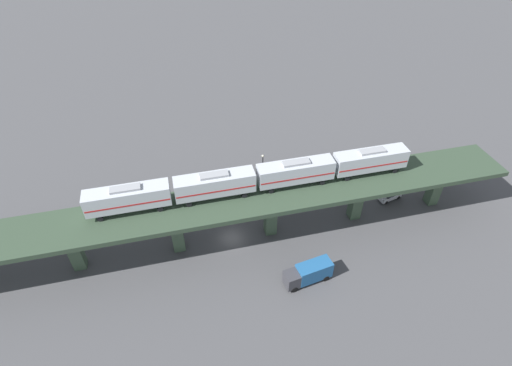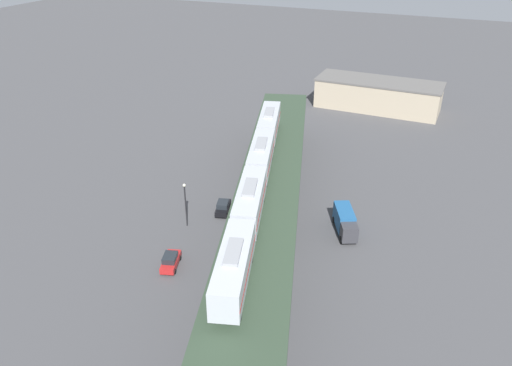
% 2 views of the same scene
% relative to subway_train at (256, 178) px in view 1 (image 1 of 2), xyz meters
% --- Properties ---
extents(ground_plane, '(400.00, 400.00, 0.00)m').
position_rel_subway_train_xyz_m(ground_plane, '(2.60, -3.86, -10.83)').
color(ground_plane, '#424244').
extents(elevated_viaduct, '(34.22, 90.59, 8.29)m').
position_rel_subway_train_xyz_m(elevated_viaduct, '(2.66, -4.04, -3.73)').
color(elevated_viaduct, '#2C3D2C').
rests_on(elevated_viaduct, ground).
extents(subway_train, '(16.85, 48.54, 4.45)m').
position_rel_subway_train_xyz_m(subway_train, '(0.00, 0.00, 0.00)').
color(subway_train, '#ADB2BA').
rests_on(subway_train, elevated_viaduct).
extents(street_car_red, '(3.04, 4.74, 1.89)m').
position_rel_subway_train_xyz_m(street_car_red, '(-8.32, -8.66, -9.90)').
color(street_car_red, '#AD1E1E').
rests_on(street_car_red, ground).
extents(street_car_black, '(2.95, 4.73, 1.89)m').
position_rel_subway_train_xyz_m(street_car_black, '(-8.08, 6.13, -9.90)').
color(street_car_black, black).
rests_on(street_car_black, ground).
extents(street_car_silver, '(3.79, 4.70, 1.89)m').
position_rel_subway_train_xyz_m(street_car_silver, '(-8.34, 23.89, -9.90)').
color(street_car_silver, '#B7BABF').
rests_on(street_car_silver, ground).
extents(delivery_truck, '(5.11, 7.47, 3.20)m').
position_rel_subway_train_xyz_m(delivery_truck, '(10.40, 8.13, -9.07)').
color(delivery_truck, '#333338').
rests_on(delivery_truck, ground).
extents(street_lamp, '(0.44, 0.44, 6.94)m').
position_rel_subway_train_xyz_m(street_lamp, '(-11.30, 0.72, -6.73)').
color(street_lamp, black).
rests_on(street_lamp, ground).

